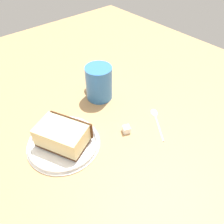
# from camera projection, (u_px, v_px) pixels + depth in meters

# --- Properties ---
(ground_plane) EXTENTS (1.39, 1.39, 0.03)m
(ground_plane) POSITION_uv_depth(u_px,v_px,m) (83.00, 133.00, 0.60)
(ground_plane) COLOR tan
(small_plate) EXTENTS (0.18, 0.18, 0.01)m
(small_plate) POSITION_uv_depth(u_px,v_px,m) (64.00, 143.00, 0.55)
(small_plate) COLOR white
(small_plate) RESTS_ON ground_plane
(cake_slice) EXTENTS (0.12, 0.14, 0.05)m
(cake_slice) POSITION_uv_depth(u_px,v_px,m) (63.00, 135.00, 0.53)
(cake_slice) COLOR #472814
(cake_slice) RESTS_ON small_plate
(tea_mug) EXTENTS (0.08, 0.11, 0.10)m
(tea_mug) POSITION_uv_depth(u_px,v_px,m) (99.00, 82.00, 0.66)
(tea_mug) COLOR #3372BF
(tea_mug) RESTS_ON ground_plane
(teaspoon) EXTENTS (0.08, 0.11, 0.01)m
(teaspoon) POSITION_uv_depth(u_px,v_px,m) (156.00, 117.00, 0.62)
(teaspoon) COLOR silver
(teaspoon) RESTS_ON ground_plane
(sugar_cube) EXTENTS (0.02, 0.02, 0.02)m
(sugar_cube) POSITION_uv_depth(u_px,v_px,m) (126.00, 129.00, 0.58)
(sugar_cube) COLOR white
(sugar_cube) RESTS_ON ground_plane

